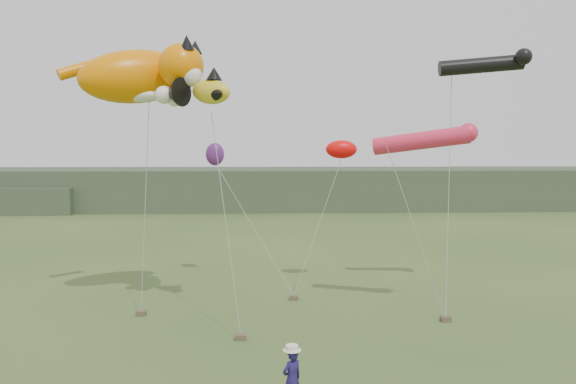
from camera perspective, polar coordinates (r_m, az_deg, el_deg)
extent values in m
cube|color=#2D3D28|center=(58.68, -2.60, 0.43)|extent=(90.00, 12.00, 4.00)
imported|color=#1B144C|center=(13.91, 0.40, -18.51)|extent=(0.65, 0.60, 1.48)
cube|color=brown|center=(21.86, -14.70, -11.82)|extent=(0.35, 0.28, 0.18)
cube|color=brown|center=(18.75, -4.83, -14.46)|extent=(0.35, 0.28, 0.18)
cube|color=brown|center=(21.28, 15.71, -12.30)|extent=(0.35, 0.28, 0.18)
cube|color=brown|center=(23.25, 0.60, -10.68)|extent=(0.35, 0.28, 0.18)
ellipsoid|color=orange|center=(21.90, -15.13, 11.25)|extent=(4.86, 3.83, 2.45)
sphere|color=orange|center=(20.74, -10.79, 12.45)|extent=(1.60, 1.60, 1.60)
cone|color=black|center=(20.39, -10.25, 14.75)|extent=(0.50, 0.61, 0.60)
cone|color=black|center=(21.24, -9.42, 14.35)|extent=(0.50, 0.57, 0.57)
sphere|color=white|center=(20.39, -9.88, 11.60)|extent=(0.80, 0.80, 0.80)
ellipsoid|color=white|center=(21.53, -14.78, 9.47)|extent=(1.56, 0.78, 0.49)
sphere|color=white|center=(20.18, -12.49, 9.60)|extent=(0.62, 0.62, 0.62)
sphere|color=white|center=(21.38, -11.42, 9.33)|extent=(0.62, 0.62, 0.62)
cylinder|color=orange|center=(23.23, -20.43, 11.61)|extent=(1.66, 1.21, 0.96)
ellipsoid|color=gold|center=(19.68, -7.84, 10.05)|extent=(1.73, 1.47, 0.98)
cone|color=black|center=(20.18, -11.60, 9.86)|extent=(1.21, 1.27, 1.01)
cone|color=black|center=(19.74, -7.52, 11.83)|extent=(0.56, 0.56, 0.45)
cone|color=black|center=(19.09, -6.98, 9.89)|extent=(0.59, 0.63, 0.45)
cone|color=black|center=(20.20, -6.71, 9.60)|extent=(0.59, 0.63, 0.45)
cylinder|color=black|center=(24.09, 19.01, 12.07)|extent=(3.34, 0.92, 0.86)
sphere|color=black|center=(24.21, 22.81, 12.56)|extent=(0.65, 0.65, 0.65)
cylinder|color=#E6284B|center=(21.01, 13.32, 5.10)|extent=(3.44, 2.00, 1.07)
sphere|color=#E6284B|center=(20.96, 17.84, 5.76)|extent=(0.68, 0.68, 0.68)
ellipsoid|color=#F00909|center=(24.26, 5.44, 4.34)|extent=(1.35, 0.79, 0.79)
ellipsoid|color=#582069|center=(25.78, -7.44, 3.83)|extent=(0.84, 0.56, 1.03)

